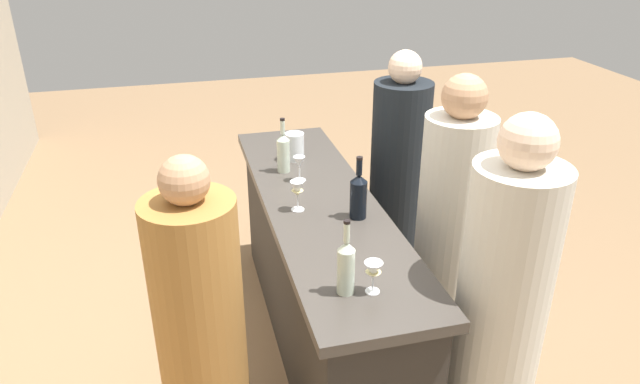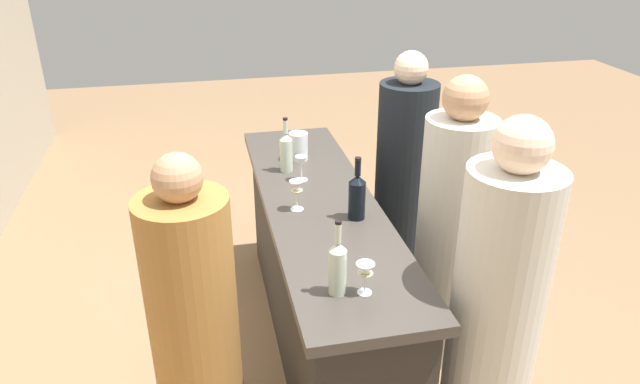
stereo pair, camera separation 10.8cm
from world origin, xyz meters
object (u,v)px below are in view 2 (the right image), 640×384
object	(u,v)px
wine_glass_near_left	(366,272)
wine_glass_near_right	(297,190)
water_pitcher	(298,146)
person_right_guest	(450,237)
wine_bottle_center_clear_pale	(286,151)
wine_glass_near_center	(301,163)
wine_bottle_second_left_near_black	(357,195)
person_server_behind	(195,331)
wine_bottle_leftmost_clear_pale	(338,266)
person_left_guest	(495,319)
person_center_guest	(404,176)

from	to	relation	value
wine_glass_near_left	wine_glass_near_right	distance (m)	0.76
water_pitcher	person_right_guest	bearing A→B (deg)	-139.16
wine_bottle_center_clear_pale	wine_glass_near_center	world-z (taller)	wine_bottle_center_clear_pale
wine_bottle_second_left_near_black	water_pitcher	xyz separation A→B (m)	(0.79, 0.14, -0.04)
wine_glass_near_right	water_pitcher	size ratio (longest dim) A/B	0.94
water_pitcher	person_server_behind	world-z (taller)	person_server_behind
wine_bottle_leftmost_clear_pale	person_left_guest	distance (m)	0.72
wine_glass_near_right	person_left_guest	size ratio (longest dim) A/B	0.10
wine_bottle_second_left_near_black	wine_glass_near_left	xyz separation A→B (m)	(-0.61, 0.13, -0.03)
wine_bottle_center_clear_pale	person_right_guest	world-z (taller)	person_right_guest
wine_bottle_leftmost_clear_pale	person_center_guest	distance (m)	1.73
wine_glass_near_center	person_server_behind	distance (m)	1.13
wine_bottle_second_left_near_black	person_center_guest	xyz separation A→B (m)	(0.90, -0.58, -0.35)
wine_bottle_leftmost_clear_pale	wine_bottle_second_left_near_black	bearing A→B (deg)	-22.21
person_center_guest	person_server_behind	distance (m)	1.89
person_right_guest	wine_bottle_leftmost_clear_pale	bearing A→B (deg)	26.55
wine_glass_near_center	wine_glass_near_right	size ratio (longest dim) A/B	0.91
wine_glass_near_center	water_pitcher	xyz separation A→B (m)	(0.30, -0.04, -0.02)
wine_glass_near_right	person_left_guest	distance (m)	1.10
person_right_guest	person_server_behind	size ratio (longest dim) A/B	1.07
wine_glass_near_center	wine_bottle_center_clear_pale	bearing A→B (deg)	21.92
person_left_guest	person_server_behind	size ratio (longest dim) A/B	1.10
water_pitcher	person_server_behind	size ratio (longest dim) A/B	0.11
wine_glass_near_center	person_left_guest	world-z (taller)	person_left_guest
wine_bottle_center_clear_pale	person_center_guest	size ratio (longest dim) A/B	0.21
wine_bottle_leftmost_clear_pale	person_right_guest	bearing A→B (deg)	-51.33
water_pitcher	wine_bottle_center_clear_pale	bearing A→B (deg)	147.36
wine_glass_near_left	wine_glass_near_right	xyz separation A→B (m)	(0.75, 0.14, 0.01)
person_left_guest	person_server_behind	xyz separation A→B (m)	(0.28, 1.22, -0.07)
wine_glass_near_right	person_right_guest	distance (m)	0.85
wine_bottle_leftmost_clear_pale	person_left_guest	size ratio (longest dim) A/B	0.20
person_center_guest	person_right_guest	size ratio (longest dim) A/B	0.95
wine_bottle_center_clear_pale	person_server_behind	distance (m)	1.22
wine_bottle_leftmost_clear_pale	wine_glass_near_right	distance (m)	0.73
wine_bottle_second_left_near_black	wine_glass_near_center	distance (m)	0.52
wine_bottle_second_left_near_black	person_left_guest	world-z (taller)	person_left_guest
wine_bottle_center_clear_pale	wine_glass_near_left	distance (m)	1.25
person_right_guest	person_server_behind	bearing A→B (deg)	5.24
wine_glass_near_left	person_right_guest	distance (m)	0.95
wine_bottle_leftmost_clear_pale	wine_glass_near_left	bearing A→B (deg)	-103.73
person_left_guest	wine_bottle_second_left_near_black	bearing A→B (deg)	-41.41
person_left_guest	person_center_guest	distance (m)	1.58
wine_glass_near_center	person_server_behind	xyz separation A→B (m)	(-0.88, 0.62, -0.35)
wine_bottle_center_clear_pale	wine_bottle_second_left_near_black	bearing A→B (deg)	-159.25
wine_glass_near_center	wine_glass_near_left	bearing A→B (deg)	-177.43
wine_bottle_center_clear_pale	person_left_guest	distance (m)	1.48
wine_bottle_center_clear_pale	person_server_behind	xyz separation A→B (m)	(-1.02, 0.56, -0.37)
wine_bottle_leftmost_clear_pale	wine_glass_near_right	size ratio (longest dim) A/B	2.04
wine_bottle_leftmost_clear_pale	wine_bottle_second_left_near_black	distance (m)	0.63
wine_bottle_second_left_near_black	wine_glass_near_left	distance (m)	0.62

